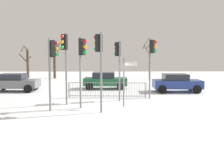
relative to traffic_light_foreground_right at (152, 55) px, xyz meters
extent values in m
plane|color=white|center=(-3.03, -2.58, -3.00)|extent=(60.00, 60.00, 0.00)
cylinder|color=slate|center=(-0.11, 0.10, -0.96)|extent=(0.11, 0.11, 4.10)
cube|color=black|center=(0.01, -0.01, 0.54)|extent=(0.38, 0.39, 0.90)
sphere|color=red|center=(0.20, -0.17, 0.84)|extent=(0.20, 0.20, 0.20)
sphere|color=orange|center=(0.20, -0.17, 0.54)|extent=(0.20, 0.20, 0.20)
sphere|color=green|center=(0.20, -0.17, 0.24)|extent=(0.20, 0.20, 0.20)
cylinder|color=slate|center=(-6.04, -3.51, -1.08)|extent=(0.11, 0.11, 3.85)
cube|color=black|center=(-5.90, -3.41, 0.30)|extent=(0.37, 0.39, 0.90)
sphere|color=red|center=(-5.70, -3.27, 0.60)|extent=(0.20, 0.20, 0.20)
sphere|color=orange|center=(-5.70, -3.27, 0.30)|extent=(0.20, 0.20, 0.20)
sphere|color=green|center=(-5.70, -3.27, 0.00)|extent=(0.20, 0.20, 0.20)
cylinder|color=slate|center=(-5.45, -1.92, -0.86)|extent=(0.11, 0.11, 4.28)
cube|color=black|center=(-5.50, -2.07, 0.72)|extent=(0.37, 0.31, 0.90)
sphere|color=red|center=(-5.58, -2.31, 1.02)|extent=(0.20, 0.20, 0.20)
sphere|color=orange|center=(-5.58, -2.31, 0.72)|extent=(0.20, 0.20, 0.20)
sphere|color=green|center=(-5.58, -2.31, 0.42)|extent=(0.20, 0.20, 0.20)
cylinder|color=slate|center=(-3.30, -3.94, -0.94)|extent=(0.11, 0.11, 4.13)
cube|color=black|center=(-3.42, -3.82, 0.58)|extent=(0.38, 0.38, 0.90)
sphere|color=red|center=(-3.59, -3.64, 0.88)|extent=(0.20, 0.20, 0.20)
sphere|color=orange|center=(-3.59, -3.64, 0.58)|extent=(0.20, 0.20, 0.20)
sphere|color=green|center=(-3.59, -3.64, 0.28)|extent=(0.20, 0.20, 0.20)
cylinder|color=slate|center=(-2.22, -0.84, -1.05)|extent=(0.11, 0.11, 3.90)
cube|color=black|center=(-2.32, -0.71, 0.35)|extent=(0.39, 0.37, 0.90)
sphere|color=red|center=(-2.48, -0.51, 0.65)|extent=(0.20, 0.20, 0.20)
sphere|color=orange|center=(-2.48, -0.51, 0.35)|extent=(0.20, 0.20, 0.20)
sphere|color=green|center=(-2.48, -0.51, 0.05)|extent=(0.20, 0.20, 0.20)
cylinder|color=slate|center=(-4.49, -2.86, -1.02)|extent=(0.11, 0.11, 3.97)
cube|color=black|center=(-4.37, -2.97, 0.41)|extent=(0.38, 0.39, 0.90)
sphere|color=red|center=(-4.18, -3.14, 0.71)|extent=(0.20, 0.20, 0.20)
sphere|color=orange|center=(-4.18, -3.14, 0.41)|extent=(0.20, 0.20, 0.20)
sphere|color=green|center=(-4.18, -3.14, 0.11)|extent=(0.20, 0.20, 0.20)
cylinder|color=slate|center=(-2.05, -2.46, -1.59)|extent=(0.09, 0.09, 2.84)
cube|color=white|center=(-1.67, -2.56, -0.52)|extent=(0.68, 0.22, 0.22)
cube|color=slate|center=(-3.03, 0.42, -1.95)|extent=(5.40, 0.29, 0.04)
cube|color=slate|center=(-3.03, 0.42, -2.88)|extent=(5.40, 0.29, 0.04)
cylinder|color=slate|center=(-5.64, 0.54, -2.48)|extent=(0.02, 0.02, 1.05)
cylinder|color=slate|center=(-5.46, 0.54, -2.48)|extent=(0.02, 0.02, 1.05)
cylinder|color=slate|center=(-5.28, 0.53, -2.48)|extent=(0.02, 0.02, 1.05)
cylinder|color=slate|center=(-5.10, 0.52, -2.48)|extent=(0.02, 0.02, 1.05)
cylinder|color=slate|center=(-4.92, 0.51, -2.48)|extent=(0.02, 0.02, 1.05)
cylinder|color=slate|center=(-4.74, 0.50, -2.48)|extent=(0.02, 0.02, 1.05)
cylinder|color=slate|center=(-4.56, 0.49, -2.48)|extent=(0.02, 0.02, 1.05)
cylinder|color=slate|center=(-4.38, 0.49, -2.48)|extent=(0.02, 0.02, 1.05)
cylinder|color=slate|center=(-4.20, 0.48, -2.48)|extent=(0.02, 0.02, 1.05)
cylinder|color=slate|center=(-4.02, 0.47, -2.48)|extent=(0.02, 0.02, 1.05)
cylinder|color=slate|center=(-3.84, 0.46, -2.48)|extent=(0.02, 0.02, 1.05)
cylinder|color=slate|center=(-3.66, 0.45, -2.48)|extent=(0.02, 0.02, 1.05)
cylinder|color=slate|center=(-3.48, 0.44, -2.48)|extent=(0.02, 0.02, 1.05)
cylinder|color=slate|center=(-3.30, 0.43, -2.48)|extent=(0.02, 0.02, 1.05)
cylinder|color=slate|center=(-3.12, 0.43, -2.48)|extent=(0.02, 0.02, 1.05)
cylinder|color=slate|center=(-2.94, 0.42, -2.48)|extent=(0.02, 0.02, 1.05)
cylinder|color=slate|center=(-2.76, 0.41, -2.48)|extent=(0.02, 0.02, 1.05)
cylinder|color=slate|center=(-2.58, 0.40, -2.48)|extent=(0.02, 0.02, 1.05)
cylinder|color=slate|center=(-2.40, 0.39, -2.48)|extent=(0.02, 0.02, 1.05)
cylinder|color=slate|center=(-2.22, 0.38, -2.48)|extent=(0.02, 0.02, 1.05)
cylinder|color=slate|center=(-2.04, 0.38, -2.48)|extent=(0.02, 0.02, 1.05)
cylinder|color=slate|center=(-1.86, 0.37, -2.48)|extent=(0.02, 0.02, 1.05)
cylinder|color=slate|center=(-1.68, 0.36, -2.48)|extent=(0.02, 0.02, 1.05)
cylinder|color=slate|center=(-1.50, 0.35, -2.48)|extent=(0.02, 0.02, 1.05)
cylinder|color=slate|center=(-1.32, 0.34, -2.48)|extent=(0.02, 0.02, 1.05)
cylinder|color=slate|center=(-1.14, 0.33, -2.48)|extent=(0.02, 0.02, 1.05)
cylinder|color=slate|center=(-0.96, 0.33, -2.48)|extent=(0.02, 0.02, 1.05)
cylinder|color=slate|center=(-0.78, 0.32, -2.48)|extent=(0.02, 0.02, 1.05)
cylinder|color=slate|center=(-0.60, 0.31, -2.48)|extent=(0.02, 0.02, 1.05)
cylinder|color=slate|center=(-0.42, 0.30, -2.48)|extent=(0.02, 0.02, 1.05)
cylinder|color=slate|center=(-5.73, 0.55, -2.48)|extent=(0.06, 0.06, 1.05)
cylinder|color=slate|center=(-0.33, 0.30, -2.48)|extent=(0.06, 0.06, 1.05)
cube|color=navy|center=(2.60, 2.98, -2.36)|extent=(3.84, 1.79, 0.65)
cube|color=#1E232D|center=(2.45, 2.98, -1.81)|extent=(1.94, 1.55, 0.55)
cylinder|color=black|center=(3.97, 3.79, -2.68)|extent=(0.65, 0.24, 0.64)
cylinder|color=black|center=(3.93, 2.09, -2.68)|extent=(0.65, 0.24, 0.64)
cylinder|color=black|center=(1.27, 3.86, -2.68)|extent=(0.65, 0.24, 0.64)
cylinder|color=black|center=(1.23, 2.16, -2.68)|extent=(0.65, 0.24, 0.64)
cube|color=slate|center=(-10.63, 3.45, -2.36)|extent=(3.83, 1.76, 0.65)
cube|color=#1E232D|center=(-10.78, 3.45, -1.81)|extent=(1.92, 1.53, 0.55)
cylinder|color=black|center=(-9.27, 4.28, -2.68)|extent=(0.64, 0.23, 0.64)
cylinder|color=black|center=(-9.30, 2.58, -2.68)|extent=(0.64, 0.23, 0.64)
cylinder|color=black|center=(-11.97, 4.32, -2.68)|extent=(0.64, 0.23, 0.64)
cube|color=#195933|center=(-3.22, 4.92, -2.36)|extent=(3.86, 1.85, 0.65)
cube|color=#1E232D|center=(-3.37, 4.92, -1.81)|extent=(1.96, 1.57, 0.55)
cylinder|color=black|center=(-1.83, 5.71, -2.68)|extent=(0.65, 0.24, 0.64)
cylinder|color=black|center=(-1.90, 4.01, -2.68)|extent=(0.65, 0.24, 0.64)
cylinder|color=black|center=(-4.53, 5.82, -2.68)|extent=(0.65, 0.24, 0.64)
cylinder|color=black|center=(-4.60, 4.12, -2.68)|extent=(0.65, 0.24, 0.64)
cylinder|color=#473828|center=(2.16, 13.50, -0.60)|extent=(0.21, 0.21, 4.81)
cylinder|color=#473828|center=(1.70, 13.93, 1.44)|extent=(0.95, 1.02, 1.44)
cylinder|color=#473828|center=(2.19, 13.93, 1.34)|extent=(0.92, 0.14, 1.22)
cylinder|color=#473828|center=(2.66, 13.33, 1.04)|extent=(0.43, 1.07, 1.31)
cylinder|color=#473828|center=(2.58, 13.66, 0.76)|extent=(0.40, 0.91, 0.87)
cylinder|color=#473828|center=(1.69, 13.26, 0.70)|extent=(0.58, 1.02, 1.22)
cylinder|color=#473828|center=(-13.63, 15.39, -1.12)|extent=(0.33, 0.33, 3.78)
cylinder|color=#473828|center=(-14.26, 15.33, 0.78)|extent=(0.25, 1.32, 0.79)
cylinder|color=#473828|center=(-14.02, 14.77, -0.35)|extent=(1.35, 0.92, 1.07)
cylinder|color=#473828|center=(-13.92, 14.96, -0.56)|extent=(0.98, 0.72, 0.80)
cylinder|color=#473828|center=(-13.72, 15.77, -0.50)|extent=(0.87, 0.32, 0.71)
cylinder|color=#473828|center=(-13.66, 15.07, 0.77)|extent=(0.74, 0.18, 0.93)
cylinder|color=#473828|center=(-9.91, 14.52, -0.93)|extent=(0.34, 0.34, 4.15)
cylinder|color=#473828|center=(-9.67, 14.97, 0.93)|extent=(1.04, 0.63, 1.27)
cylinder|color=#473828|center=(-10.08, 15.10, 0.41)|extent=(1.25, 0.47, 0.78)
cylinder|color=#473828|center=(-9.48, 14.53, 0.62)|extent=(0.13, 0.95, 1.37)
cylinder|color=#473828|center=(-9.61, 13.90, 1.18)|extent=(1.35, 0.73, 1.13)
camera|label=1|loc=(-2.89, -16.05, -0.05)|focal=38.11mm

